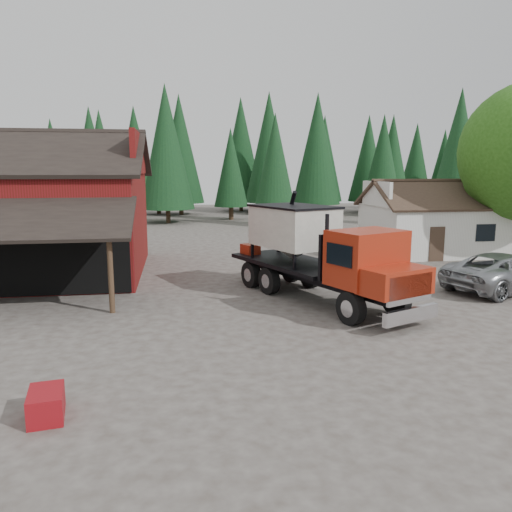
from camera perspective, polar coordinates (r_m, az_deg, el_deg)
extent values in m
plane|color=#423B34|center=(17.35, 1.91, -7.58)|extent=(120.00, 120.00, 0.00)
cube|color=maroon|center=(27.52, -25.58, 3.24)|extent=(12.00, 10.00, 5.00)
cube|color=black|center=(29.81, -24.72, 10.49)|extent=(12.80, 5.53, 2.35)
cube|color=maroon|center=(26.33, -13.30, 11.32)|extent=(0.25, 7.00, 2.00)
cylinder|color=#382619|center=(18.89, -16.27, -2.15)|extent=(0.20, 0.20, 2.80)
cube|color=silver|center=(33.62, 19.78, 2.93)|extent=(8.00, 6.00, 3.00)
cube|color=#38281E|center=(32.15, 21.30, 6.58)|extent=(8.60, 3.42, 1.80)
cube|color=#38281E|center=(34.77, 18.81, 6.91)|extent=(8.60, 3.42, 1.80)
cube|color=silver|center=(31.71, 13.62, 6.93)|extent=(0.20, 4.20, 1.50)
cube|color=silver|center=(35.56, 25.69, 6.53)|extent=(0.20, 4.20, 1.50)
cube|color=#38281E|center=(30.34, 19.97, 1.28)|extent=(0.90, 0.06, 2.00)
cube|color=black|center=(31.83, 24.76, 2.43)|extent=(1.20, 0.06, 1.00)
sphere|color=#225112|center=(33.04, 26.29, 8.48)|extent=(4.40, 4.40, 4.40)
cylinder|color=#382619|center=(47.35, 2.15, 4.47)|extent=(0.44, 0.44, 1.60)
cone|color=black|center=(47.16, 2.19, 10.65)|extent=(3.96, 3.96, 9.00)
cylinder|color=#382619|center=(49.37, 21.69, 4.01)|extent=(0.44, 0.44, 1.60)
cone|color=black|center=(49.21, 22.14, 11.08)|extent=(4.84, 4.84, 11.00)
cylinder|color=#382619|center=(50.45, -10.00, 4.66)|extent=(0.44, 0.44, 1.60)
cone|color=black|center=(50.31, -10.23, 12.16)|extent=(5.28, 5.28, 12.00)
cylinder|color=black|center=(17.24, 10.80, -5.87)|extent=(0.78, 1.20, 1.15)
cylinder|color=black|center=(18.76, 15.75, -4.79)|extent=(0.78, 1.20, 1.15)
cylinder|color=black|center=(21.07, 1.52, -2.84)|extent=(0.78, 1.20, 1.15)
cylinder|color=black|center=(22.33, 6.22, -2.17)|extent=(0.78, 1.20, 1.15)
cylinder|color=black|center=(22.28, -0.56, -2.14)|extent=(0.78, 1.20, 1.15)
cylinder|color=black|center=(23.47, 4.01, -1.55)|extent=(0.78, 1.20, 1.15)
cube|color=black|center=(20.30, 6.72, -2.18)|extent=(4.56, 8.72, 0.42)
cube|color=silver|center=(16.94, 17.29, -6.44)|extent=(2.29, 1.11, 0.47)
cube|color=silver|center=(16.79, 17.16, -3.62)|extent=(1.87, 0.87, 0.94)
cube|color=maroon|center=(17.16, 15.61, -2.72)|extent=(2.69, 2.17, 0.89)
cube|color=maroon|center=(17.98, 12.51, -0.17)|extent=(3.00, 2.61, 1.93)
cube|color=black|center=(17.35, 14.48, 0.44)|extent=(2.05, 0.93, 0.94)
cylinder|color=black|center=(17.88, 8.08, 1.77)|extent=(0.19, 0.19, 1.88)
cube|color=black|center=(18.73, 10.28, 0.14)|extent=(2.41, 1.11, 1.67)
cube|color=black|center=(21.38, 4.28, -0.76)|extent=(4.81, 6.62, 0.17)
cube|color=beige|center=(21.15, 4.34, 3.36)|extent=(3.56, 4.11, 1.67)
cone|color=beige|center=(21.29, 4.30, 0.56)|extent=(3.01, 3.01, 0.73)
cube|color=black|center=(21.07, 4.37, 5.67)|extent=(3.69, 4.25, 0.08)
cylinder|color=black|center=(22.71, 3.42, 3.54)|extent=(0.51, 2.31, 3.19)
cube|color=maroon|center=(23.04, -0.65, 0.77)|extent=(0.90, 1.01, 0.47)
cylinder|color=silver|center=(19.53, 13.51, -3.18)|extent=(0.95, 1.19, 0.58)
imported|color=#999CA0|center=(24.24, 26.64, -1.62)|extent=(6.47, 4.54, 1.64)
cube|color=maroon|center=(11.83, -22.85, -15.36)|extent=(0.87, 1.20, 0.60)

